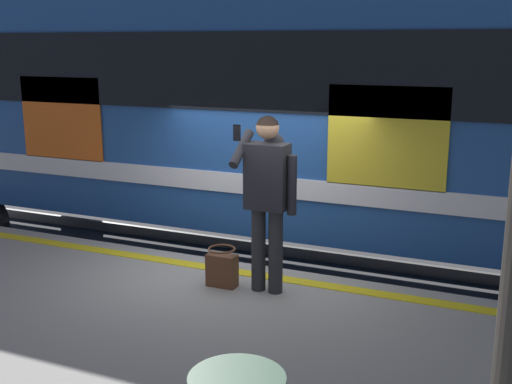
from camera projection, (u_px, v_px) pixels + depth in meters
ground_plane at (245, 333)px, 7.21m from camera, size 25.25×25.25×0.00m
safety_line at (233, 271)px, 6.75m from camera, size 16.50×0.16×0.01m
track_rail_near at (285, 288)px, 8.33m from camera, size 21.88×0.08×0.16m
track_rail_far at (318, 255)px, 9.61m from camera, size 21.88×0.08×0.16m
train_carriage at (253, 97)px, 8.71m from camera, size 12.38×2.79×3.94m
passenger at (268, 190)px, 6.00m from camera, size 0.57×0.55×1.73m
handbag at (222, 268)px, 6.30m from camera, size 0.30×0.28×0.40m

